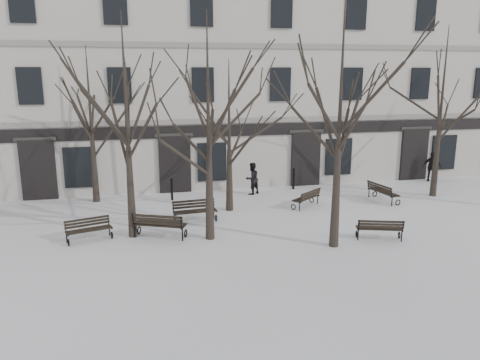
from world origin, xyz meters
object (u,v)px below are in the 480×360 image
object	(u,v)px
tree_0	(126,101)
tree_1	(208,101)
bench_4	(307,198)
bench_5	(382,192)
bench_0	(89,229)
tree_2	(341,91)
bench_2	(380,228)
bench_3	(195,210)
bench_1	(159,224)

from	to	relation	value
tree_0	tree_1	size ratio (longest dim) A/B	1.00
bench_4	bench_5	size ratio (longest dim) A/B	0.88
bench_0	bench_5	distance (m)	13.40
tree_1	bench_4	size ratio (longest dim) A/B	5.00
tree_2	bench_0	bearing A→B (deg)	163.95
bench_0	bench_2	size ratio (longest dim) A/B	0.99
bench_2	bench_0	bearing A→B (deg)	5.06
bench_0	tree_0	bearing A→B (deg)	-14.42
bench_3	bench_4	xyz separation A→B (m)	(5.27, 1.03, -0.04)
bench_0	bench_5	size ratio (longest dim) A/B	0.93
bench_1	bench_4	size ratio (longest dim) A/B	1.27
bench_3	tree_0	bearing A→B (deg)	-158.81
tree_2	bench_0	xyz separation A→B (m)	(-8.55, 2.46, -4.98)
bench_1	tree_0	bearing A→B (deg)	0.38
tree_0	bench_5	distance (m)	12.69
tree_2	bench_1	world-z (taller)	tree_2
bench_3	bench_5	xyz separation A→B (m)	(9.10, 1.15, -0.00)
tree_0	bench_0	world-z (taller)	tree_0
tree_1	tree_2	xyz separation A→B (m)	(4.18, -1.69, 0.37)
tree_1	bench_3	world-z (taller)	tree_1
tree_1	bench_5	xyz separation A→B (m)	(8.80, 3.28, -4.57)
bench_0	bench_1	xyz separation A→B (m)	(2.54, -0.32, 0.09)
tree_1	bench_3	xyz separation A→B (m)	(-0.31, 2.12, -4.57)
bench_3	bench_5	bearing A→B (deg)	1.54
tree_0	bench_2	bearing A→B (deg)	-14.79
tree_2	bench_5	world-z (taller)	tree_2
tree_1	bench_2	size ratio (longest dim) A/B	4.66
tree_1	bench_0	bearing A→B (deg)	169.95
bench_1	bench_5	bearing A→B (deg)	-142.02
tree_2	bench_2	xyz separation A→B (m)	(1.88, 0.21, -4.97)
bench_2	tree_1	bearing A→B (deg)	3.54
tree_0	bench_3	world-z (taller)	tree_0
bench_0	bench_3	bearing A→B (deg)	0.77
tree_1	bench_0	xyz separation A→B (m)	(-4.37, 0.77, -4.61)
bench_2	bench_4	distance (m)	4.76
bench_1	bench_5	world-z (taller)	bench_1
bench_0	bench_3	size ratio (longest dim) A/B	0.93
bench_1	bench_2	world-z (taller)	bench_1
tree_0	bench_2	distance (m)	10.25
bench_3	bench_5	size ratio (longest dim) A/B	1.00
tree_0	tree_2	xyz separation A→B (m)	(6.98, -2.55, 0.37)
bench_2	bench_5	xyz separation A→B (m)	(2.73, 4.75, 0.03)
tree_1	bench_1	size ratio (longest dim) A/B	3.95
bench_4	bench_5	distance (m)	3.83
tree_2	bench_5	xyz separation A→B (m)	(4.61, 4.96, -4.94)
bench_3	bench_5	distance (m)	9.17
bench_3	bench_4	size ratio (longest dim) A/B	1.13
bench_4	bench_3	bearing A→B (deg)	-26.34
bench_1	bench_3	size ratio (longest dim) A/B	1.12
bench_1	bench_2	distance (m)	8.12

